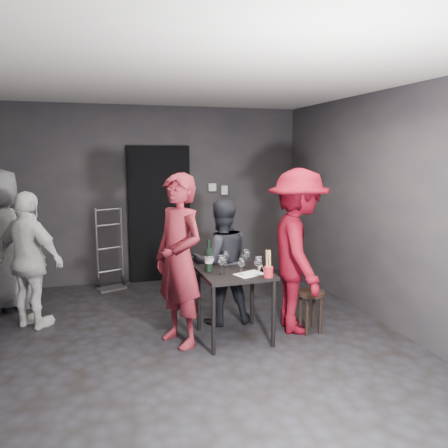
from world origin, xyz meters
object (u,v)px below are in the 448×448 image
object	(u,v)px
woman_black	(221,263)
bystander_grey	(3,226)
tasting_table	(235,280)
bystander_cream	(30,257)
breadstick_cup	(268,264)
server_red	(179,244)
stool	(311,301)
man_maroon	(298,233)
wine_bottle	(209,259)
hand_truck	(111,273)

from	to	relation	value
woman_black	bystander_grey	world-z (taller)	bystander_grey
tasting_table	bystander_cream	size ratio (longest dim) A/B	0.46
bystander_cream	breadstick_cup	world-z (taller)	bystander_cream
bystander_cream	bystander_grey	distance (m)	0.86
server_red	breadstick_cup	world-z (taller)	server_red
stool	woman_black	xyz separation A→B (m)	(-0.88, 0.56, 0.36)
stool	breadstick_cup	bearing A→B (deg)	-159.25
stool	server_red	bearing A→B (deg)	174.82
stool	bystander_grey	size ratio (longest dim) A/B	0.22
woman_black	bystander_cream	world-z (taller)	bystander_cream
bystander_cream	server_red	bearing A→B (deg)	-170.88
man_maroon	wine_bottle	bearing A→B (deg)	99.30
hand_truck	woman_black	world-z (taller)	woman_black
hand_truck	tasting_table	xyz separation A→B (m)	(1.21, -2.24, 0.43)
bystander_grey	wine_bottle	size ratio (longest dim) A/B	6.43
hand_truck	bystander_cream	world-z (taller)	bystander_cream
stool	breadstick_cup	world-z (taller)	breadstick_cup
man_maroon	breadstick_cup	distance (m)	0.64
breadstick_cup	hand_truck	bearing A→B (deg)	120.00
bystander_cream	wine_bottle	bearing A→B (deg)	-165.99
bystander_grey	woman_black	bearing A→B (deg)	145.53
hand_truck	stool	size ratio (longest dim) A/B	2.54
bystander_cream	wine_bottle	distance (m)	2.06
tasting_table	woman_black	xyz separation A→B (m)	(-0.01, 0.49, 0.07)
woman_black	tasting_table	bearing A→B (deg)	91.76
server_red	bystander_cream	xyz separation A→B (m)	(-1.54, 0.90, -0.25)
bystander_cream	wine_bottle	world-z (taller)	bystander_cream
server_red	bystander_grey	bearing A→B (deg)	-157.24
man_maroon	breadstick_cup	world-z (taller)	man_maroon
breadstick_cup	wine_bottle	bearing A→B (deg)	144.00
hand_truck	wine_bottle	xyz separation A→B (m)	(0.95, -2.17, 0.66)
hand_truck	man_maroon	world-z (taller)	man_maroon
tasting_table	stool	xyz separation A→B (m)	(0.87, -0.08, -0.29)
bystander_cream	stool	bearing A→B (deg)	-159.55
woman_black	breadstick_cup	size ratio (longest dim) A/B	4.79
tasting_table	server_red	distance (m)	0.72
breadstick_cup	server_red	bearing A→B (deg)	156.65
bystander_grey	breadstick_cup	size ratio (longest dim) A/B	7.21
stool	bystander_cream	xyz separation A→B (m)	(-2.99, 1.04, 0.46)
bystander_cream	bystander_grey	xyz separation A→B (m)	(-0.38, 0.72, 0.26)
stool	woman_black	distance (m)	1.10
bystander_grey	hand_truck	bearing A→B (deg)	-165.61
man_maroon	wine_bottle	xyz separation A→B (m)	(-1.01, 0.04, -0.23)
server_red	bystander_cream	world-z (taller)	server_red
woman_black	wine_bottle	size ratio (longest dim) A/B	4.27
woman_black	bystander_grey	size ratio (longest dim) A/B	0.66
hand_truck	tasting_table	bearing A→B (deg)	-81.34
server_red	breadstick_cup	size ratio (longest dim) A/B	7.14
server_red	bystander_grey	world-z (taller)	bystander_grey
stool	wine_bottle	xyz separation A→B (m)	(-1.13, 0.15, 0.52)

